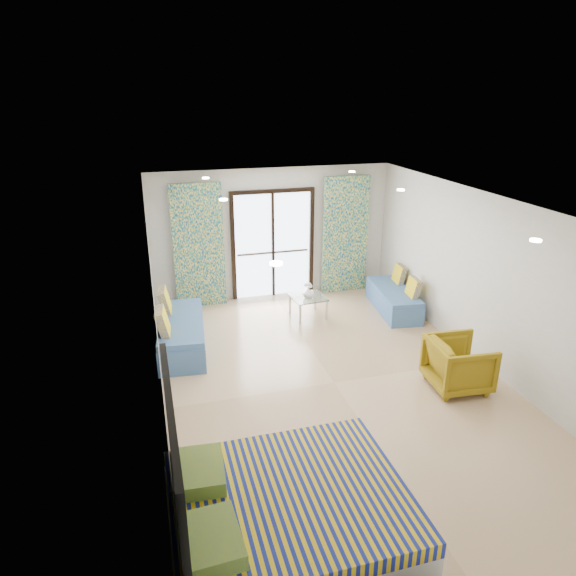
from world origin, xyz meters
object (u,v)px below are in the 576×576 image
object	(u,v)px
coffee_table	(308,299)
daybed_right	(394,299)
armchair	(459,362)
bed	(287,517)
daybed_left	(181,333)

from	to	relation	value
coffee_table	daybed_right	bearing A→B (deg)	-6.06
coffee_table	armchair	distance (m)	3.31
bed	coffee_table	distance (m)	5.39
armchair	bed	bearing A→B (deg)	127.14
bed	armchair	size ratio (longest dim) A/B	2.66
daybed_left	armchair	bearing A→B (deg)	-26.49
daybed_right	coffee_table	size ratio (longest dim) A/B	2.38
coffee_table	armchair	size ratio (longest dim) A/B	0.86
bed	daybed_left	world-z (taller)	daybed_left
daybed_right	coffee_table	xyz separation A→B (m)	(-1.75, 0.19, 0.12)
bed	daybed_right	distance (m)	6.06
bed	armchair	bearing A→B (deg)	32.55
daybed_right	armchair	size ratio (longest dim) A/B	2.04
coffee_table	armchair	xyz separation A→B (m)	(1.35, -3.03, 0.05)
daybed_right	coffee_table	distance (m)	1.76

